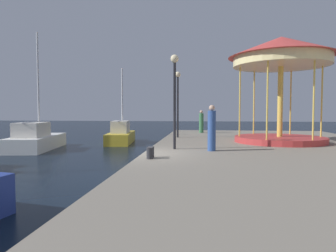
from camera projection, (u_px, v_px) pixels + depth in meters
ground_plane at (143, 173)px, 11.93m from camera, size 120.00×120.00×0.00m
quay_dock at (302, 166)px, 11.23m from camera, size 12.18×29.05×0.80m
sailboat_white at (36, 139)px, 19.11m from camera, size 2.96×5.70×7.59m
sailboat_yellow at (121, 135)px, 22.98m from camera, size 2.31×5.20×5.86m
carousel at (281, 63)px, 15.86m from camera, size 5.54×5.54×5.62m
lamp_post_near_edge at (175, 84)px, 13.06m from camera, size 0.36×0.36×4.14m
lamp_post_mid_promenade at (178, 92)px, 18.86m from camera, size 0.36×0.36×4.16m
bollard_center at (150, 153)px, 10.50m from camera, size 0.24×0.24×0.40m
bollard_south at (151, 152)px, 10.79m from camera, size 0.24×0.24×0.40m
person_far_corner at (212, 129)px, 12.55m from camera, size 0.34×0.34×1.94m
person_near_carousel at (201, 122)px, 22.95m from camera, size 0.34×0.34×1.74m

